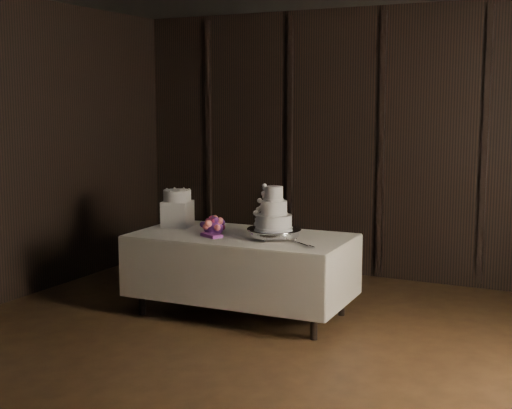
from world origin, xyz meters
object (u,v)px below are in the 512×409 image
at_px(cake_stand, 274,234).
at_px(display_table, 241,271).
at_px(box_pedestal, 178,214).
at_px(wedding_cake, 270,212).
at_px(bouquet, 213,227).
at_px(small_cake, 177,196).

bearing_deg(cake_stand, display_table, 173.32).
distance_m(cake_stand, box_pedestal, 1.13).
bearing_deg(wedding_cake, cake_stand, 32.16).
distance_m(bouquet, box_pedestal, 0.56).
bearing_deg(bouquet, display_table, 21.39).
bearing_deg(small_cake, bouquet, -21.51).
distance_m(display_table, box_pedestal, 0.90).
xyz_separation_m(wedding_cake, bouquet, (-0.56, -0.04, -0.17)).
bearing_deg(wedding_cake, bouquet, -173.78).
relative_size(cake_stand, small_cake, 1.79).
bearing_deg(small_cake, display_table, -8.34).
bearing_deg(box_pedestal, small_cake, 0.00).
distance_m(cake_stand, bouquet, 0.59).
bearing_deg(bouquet, cake_stand, 5.16).
distance_m(display_table, cake_stand, 0.52).
bearing_deg(box_pedestal, display_table, -8.34).
xyz_separation_m(display_table, bouquet, (-0.24, -0.09, 0.41)).
height_order(wedding_cake, box_pedestal, wedding_cake).
relative_size(display_table, cake_stand, 4.18).
distance_m(display_table, small_cake, 1.01).
height_order(wedding_cake, small_cake, wedding_cake).
relative_size(bouquet, box_pedestal, 1.59).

